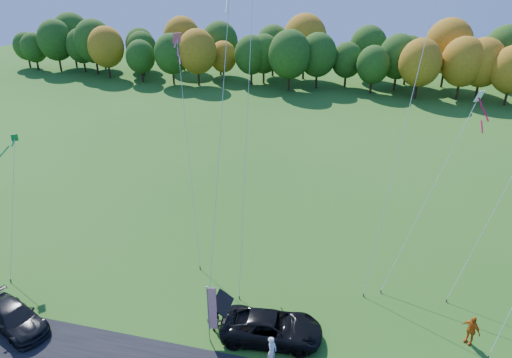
# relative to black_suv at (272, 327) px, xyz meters

# --- Properties ---
(ground) EXTENTS (160.00, 160.00, 0.00)m
(ground) POSITION_rel_black_suv_xyz_m (-2.20, -0.65, -0.77)
(ground) COLOR #255C18
(tree_line) EXTENTS (116.00, 12.00, 10.00)m
(tree_line) POSITION_rel_black_suv_xyz_m (-2.20, 54.35, -0.77)
(tree_line) COLOR #1E4711
(tree_line) RESTS_ON ground
(black_suv) EXTENTS (5.76, 3.07, 1.54)m
(black_suv) POSITION_rel_black_suv_xyz_m (0.00, 0.00, 0.00)
(black_suv) COLOR black
(black_suv) RESTS_ON ground
(dark_truck_a) EXTENTS (5.17, 3.64, 1.39)m
(dark_truck_a) POSITION_rel_black_suv_xyz_m (-14.25, -2.64, -0.08)
(dark_truck_a) COLOR black
(dark_truck_a) RESTS_ON ground
(person_tailgate_a) EXTENTS (0.49, 0.70, 1.82)m
(person_tailgate_a) POSITION_rel_black_suv_xyz_m (0.39, -1.78, 0.14)
(person_tailgate_a) COLOR white
(person_tailgate_a) RESTS_ON ground
(person_tailgate_b) EXTENTS (0.84, 0.93, 1.57)m
(person_tailgate_b) POSITION_rel_black_suv_xyz_m (-3.08, 0.03, 0.02)
(person_tailgate_b) COLOR gray
(person_tailgate_b) RESTS_ON ground
(person_east) EXTENTS (1.06, 1.03, 1.78)m
(person_east) POSITION_rel_black_suv_xyz_m (10.48, 2.27, 0.12)
(person_east) COLOR orange
(person_east) RESTS_ON ground
(feather_flag) EXTENTS (0.48, 0.17, 3.68)m
(feather_flag) POSITION_rel_black_suv_xyz_m (-3.09, -0.90, 1.47)
(feather_flag) COLOR #999999
(feather_flag) RESTS_ON ground
(kite_delta_blue) EXTENTS (3.49, 11.51, 24.86)m
(kite_delta_blue) POSITION_rel_black_suv_xyz_m (-3.33, 8.18, 11.83)
(kite_delta_blue) COLOR #4C3F33
(kite_delta_blue) RESTS_ON ground
(kite_parafoil_orange) EXTENTS (6.03, 13.26, 33.42)m
(kite_parafoil_orange) POSITION_rel_black_suv_xyz_m (6.96, 11.09, 15.77)
(kite_parafoil_orange) COLOR #4C3F33
(kite_parafoil_orange) RESTS_ON ground
(kite_delta_red) EXTENTS (2.54, 8.73, 21.57)m
(kite_delta_red) POSITION_rel_black_suv_xyz_m (-4.00, 5.06, 12.25)
(kite_delta_red) COLOR #4C3F33
(kite_delta_red) RESTS_ON ground
(kite_diamond_green) EXTENTS (1.91, 5.22, 8.65)m
(kite_diamond_green) POSITION_rel_black_suv_xyz_m (-18.17, 3.13, 3.44)
(kite_diamond_green) COLOR #4C3F33
(kite_diamond_green) RESTS_ON ground
(kite_diamond_white) EXTENTS (5.04, 5.88, 12.19)m
(kite_diamond_white) POSITION_rel_black_suv_xyz_m (8.09, 8.01, 5.09)
(kite_diamond_white) COLOR #4C3F33
(kite_diamond_white) RESTS_ON ground
(kite_diamond_pink) EXTENTS (4.21, 7.81, 14.64)m
(kite_diamond_pink) POSITION_rel_black_suv_xyz_m (-7.79, 8.57, 6.29)
(kite_diamond_pink) COLOR #4C3F33
(kite_diamond_pink) RESTS_ON ground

